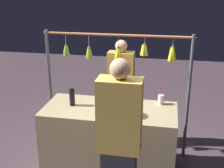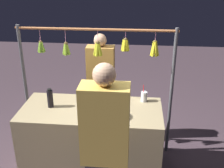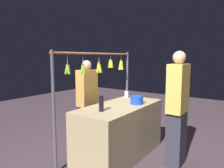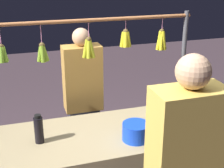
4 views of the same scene
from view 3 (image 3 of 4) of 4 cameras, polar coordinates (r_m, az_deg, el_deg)
ground_plane at (r=3.72m, az=2.15°, el=-18.86°), size 12.00×12.00×0.00m
market_counter at (r=3.55m, az=2.19°, el=-12.59°), size 1.66×0.75×0.86m
display_rack at (r=3.66m, az=-3.49°, el=0.78°), size 2.00×0.12×1.74m
water_bottle at (r=3.02m, az=-2.95°, el=-5.43°), size 0.07×0.07×0.23m
blue_bucket at (r=3.52m, az=6.76°, el=-4.33°), size 0.21×0.21×0.14m
drink_cup at (r=4.06m, az=3.99°, el=-2.80°), size 0.08×0.08×0.22m
vendor_person at (r=3.91m, az=-6.77°, el=-5.41°), size 0.38×0.20×1.59m
customer_person at (r=3.31m, az=17.39°, el=-6.75°), size 0.41×0.22×1.73m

